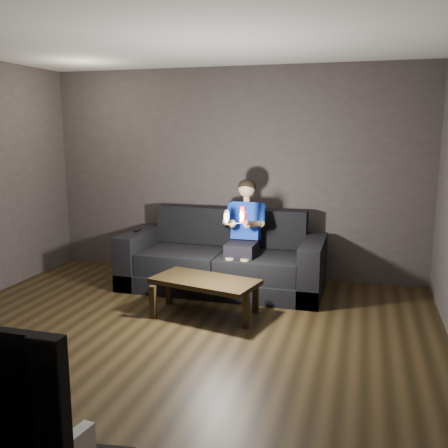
% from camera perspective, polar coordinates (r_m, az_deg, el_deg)
% --- Properties ---
extents(floor, '(5.00, 5.00, 0.00)m').
position_cam_1_polar(floor, '(4.58, -7.31, -13.94)').
color(floor, black).
rests_on(floor, ground).
extents(back_wall, '(5.00, 0.04, 2.70)m').
position_cam_1_polar(back_wall, '(6.56, 1.00, 5.84)').
color(back_wall, '#373030').
rests_on(back_wall, ground).
extents(ceiling, '(5.00, 5.00, 0.02)m').
position_cam_1_polar(ceiling, '(4.24, -8.24, 21.41)').
color(ceiling, silver).
rests_on(ceiling, back_wall).
extents(sofa, '(2.41, 1.04, 0.93)m').
position_cam_1_polar(sofa, '(6.11, -0.09, -4.49)').
color(sofa, black).
rests_on(sofa, floor).
extents(child, '(0.50, 0.61, 1.23)m').
position_cam_1_polar(child, '(5.87, 2.31, -0.25)').
color(child, black).
rests_on(child, sofa).
extents(wii_remote_red, '(0.05, 0.07, 0.19)m').
position_cam_1_polar(wii_remote_red, '(5.35, 2.12, 1.05)').
color(wii_remote_red, red).
rests_on(wii_remote_red, child).
extents(nunchuk_white, '(0.07, 0.10, 0.17)m').
position_cam_1_polar(nunchuk_white, '(5.41, 0.30, 0.85)').
color(nunchuk_white, white).
rests_on(nunchuk_white, child).
extents(wii_remote_black, '(0.04, 0.14, 0.03)m').
position_cam_1_polar(wii_remote_black, '(6.32, -9.84, -0.72)').
color(wii_remote_black, black).
rests_on(wii_remote_black, sofa).
extents(coffee_table, '(1.17, 0.76, 0.39)m').
position_cam_1_polar(coffee_table, '(5.19, -2.20, -6.87)').
color(coffee_table, black).
rests_on(coffee_table, floor).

